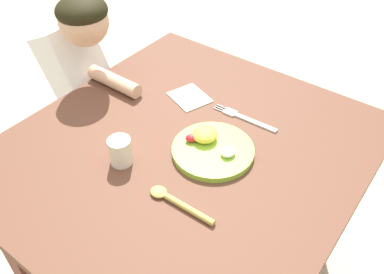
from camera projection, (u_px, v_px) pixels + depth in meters
name	position (u px, v px, depth m)	size (l,w,h in m)	color
dining_table	(185.00, 186.00, 1.26)	(1.01, 0.93, 0.76)	brown
plate	(212.00, 148.00, 1.13)	(0.23, 0.23, 0.05)	#89BE37
fork	(245.00, 118.00, 1.24)	(0.03, 0.21, 0.01)	silver
spoon	(176.00, 202.00, 0.99)	(0.04, 0.19, 0.02)	tan
drinking_cup	(120.00, 151.00, 1.08)	(0.06, 0.06, 0.08)	silver
person	(85.00, 109.00, 1.58)	(0.17, 0.43, 1.05)	#453B6D
napkin	(190.00, 97.00, 1.32)	(0.10, 0.12, 0.00)	white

